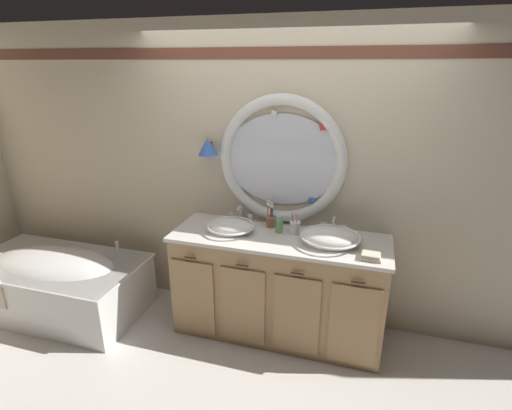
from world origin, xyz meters
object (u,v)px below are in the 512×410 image
sink_basin_left (231,226)px  toothbrush_holder_right (295,227)px  toothbrush_holder_left (271,221)px  soap_dispenser (279,224)px  sink_basin_right (330,237)px  folded_hand_towel (371,256)px  bathtub (57,281)px

sink_basin_left → toothbrush_holder_right: (0.52, 0.11, 0.01)m
sink_basin_left → toothbrush_holder_right: toothbrush_holder_right is taller
toothbrush_holder_left → soap_dispenser: bearing=-43.5°
sink_basin_left → soap_dispenser: size_ratio=2.54×
sink_basin_left → toothbrush_holder_right: size_ratio=1.97×
soap_dispenser → toothbrush_holder_right: bearing=1.9°
sink_basin_right → soap_dispenser: 0.45m
toothbrush_holder_left → folded_hand_towel: (0.84, -0.37, -0.03)m
toothbrush_holder_right → soap_dispenser: 0.13m
sink_basin_right → folded_hand_towel: bearing=-28.6°
sink_basin_left → soap_dispenser: (0.39, 0.11, 0.02)m
folded_hand_towel → toothbrush_holder_left: bearing=156.2°
sink_basin_left → sink_basin_right: (0.82, 0.00, 0.01)m
toothbrush_holder_left → sink_basin_right: bearing=-20.8°
bathtub → sink_basin_left: (1.67, 0.26, 0.66)m
toothbrush_holder_right → folded_hand_towel: 0.68m
sink_basin_left → toothbrush_holder_right: bearing=12.2°
bathtub → toothbrush_holder_right: toothbrush_holder_right is taller
folded_hand_towel → toothbrush_holder_right: bearing=155.3°
bathtub → toothbrush_holder_left: 2.12m
sink_basin_left → folded_hand_towel: sink_basin_left is taller
sink_basin_right → folded_hand_towel: 0.36m
bathtub → folded_hand_towel: folded_hand_towel is taller
folded_hand_towel → soap_dispenser: bearing=159.5°
soap_dispenser → folded_hand_towel: (0.74, -0.28, -0.05)m
bathtub → folded_hand_towel: (2.80, 0.09, 0.63)m
bathtub → soap_dispenser: soap_dispenser is taller
sink_basin_right → toothbrush_holder_right: (-0.30, 0.11, -0.00)m
sink_basin_left → soap_dispenser: soap_dispenser is taller
toothbrush_holder_right → folded_hand_towel: size_ratio=1.45×
bathtub → toothbrush_holder_right: size_ratio=7.99×
toothbrush_holder_left → folded_hand_towel: bearing=-23.8°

